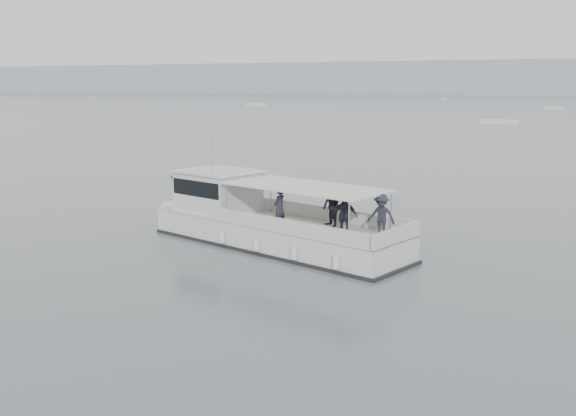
% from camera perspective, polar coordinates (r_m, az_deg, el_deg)
% --- Properties ---
extents(ground, '(1400.00, 1400.00, 0.00)m').
position_cam_1_polar(ground, '(30.39, -5.42, -1.26)').
color(ground, '#535D62').
rests_on(ground, ground).
extents(headland, '(1400.00, 90.00, 28.00)m').
position_cam_1_polar(headland, '(586.87, 19.81, 10.81)').
color(headland, '#939EA8').
rests_on(headland, ground).
extents(tour_boat, '(12.53, 6.88, 5.36)m').
position_cam_1_polar(tour_boat, '(26.21, -2.86, -1.18)').
color(tour_boat, silver).
rests_on(tour_boat, ground).
extents(moored_fleet, '(474.38, 378.01, 9.92)m').
position_cam_1_polar(moored_fleet, '(227.51, 11.61, 8.97)').
color(moored_fleet, silver).
rests_on(moored_fleet, ground).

